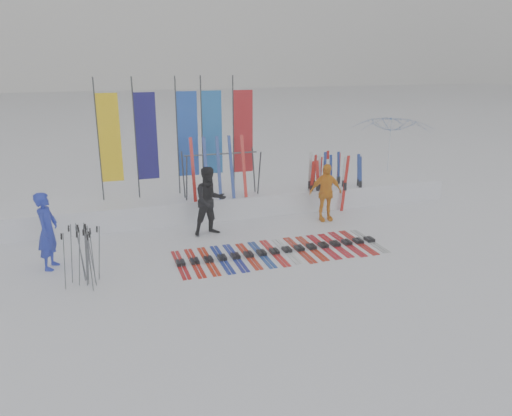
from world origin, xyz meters
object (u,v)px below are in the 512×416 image
object	(u,v)px
person_blue	(47,231)
tent_canopy	(390,151)
person_black	(210,201)
ski_rack	(221,168)
ski_row	(281,251)
person_yellow	(325,192)

from	to	relation	value
person_blue	tent_canopy	xyz separation A→B (m)	(10.61, 3.84, 0.40)
person_black	ski_rack	xyz separation A→B (m)	(0.63, 1.26, 0.52)
person_black	ski_row	world-z (taller)	person_black
person_yellow	person_black	bearing A→B (deg)	-174.28
person_yellow	tent_canopy	distance (m)	4.63
person_black	person_yellow	xyz separation A→B (m)	(3.21, 0.13, -0.08)
person_yellow	ski_rack	bearing A→B (deg)	159.73
person_yellow	tent_canopy	world-z (taller)	tent_canopy
person_blue	tent_canopy	bearing A→B (deg)	-53.15
tent_canopy	ski_rack	world-z (taller)	tent_canopy
person_black	tent_canopy	distance (m)	7.50
person_black	tent_canopy	bearing A→B (deg)	12.92
person_black	person_blue	bearing A→B (deg)	-174.43
person_black	ski_rack	world-z (taller)	ski_rack
person_blue	ski_row	distance (m)	5.03
person_black	ski_row	distance (m)	2.26
person_blue	tent_canopy	world-z (taller)	tent_canopy
ski_row	ski_rack	size ratio (longest dim) A/B	2.34
person_black	person_yellow	bearing A→B (deg)	-7.10
person_yellow	ski_rack	xyz separation A→B (m)	(-2.59, 1.13, 0.60)
person_yellow	person_blue	bearing A→B (deg)	-167.40
person_blue	person_black	world-z (taller)	person_black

